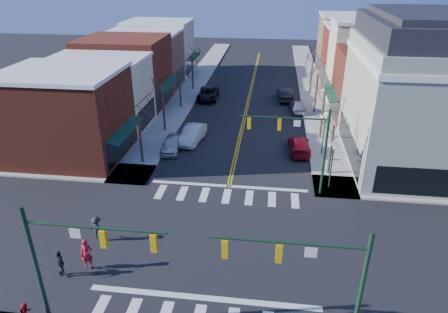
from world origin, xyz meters
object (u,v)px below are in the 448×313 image
(car_left_mid, at_px, (192,134))
(car_right_near, at_px, (299,145))
(lamppost_midblock, at_px, (325,126))
(pedestrian_dark_b, at_px, (97,228))
(car_left_far, at_px, (208,94))
(car_right_mid, at_px, (298,106))
(car_left_near, at_px, (172,144))
(pedestrian_dark_a, at_px, (60,263))
(car_right_far, at_px, (285,94))
(victorian_corner, at_px, (428,93))
(pedestrian_red_a, at_px, (87,254))
(lamppost_corner, at_px, (333,156))

(car_left_mid, bearing_deg, car_right_near, 1.81)
(lamppost_midblock, relative_size, pedestrian_dark_b, 2.58)
(car_left_mid, relative_size, car_left_far, 0.89)
(lamppost_midblock, distance_m, car_right_mid, 12.49)
(car_left_far, bearing_deg, car_left_near, -94.77)
(pedestrian_dark_a, bearing_deg, car_left_near, 128.85)
(car_left_mid, xyz_separation_m, car_right_far, (9.60, 15.23, -0.01))
(car_right_mid, height_order, pedestrian_dark_b, pedestrian_dark_b)
(lamppost_midblock, bearing_deg, pedestrian_dark_b, -136.16)
(victorian_corner, xyz_separation_m, pedestrian_red_a, (-23.80, -17.62, -5.54))
(victorian_corner, xyz_separation_m, car_left_far, (-22.02, 16.36, -5.89))
(car_right_near, bearing_deg, lamppost_midblock, 167.74)
(car_right_near, xyz_separation_m, car_right_mid, (0.36, 11.77, -0.00))
(lamppost_corner, distance_m, car_left_near, 15.77)
(lamppost_midblock, bearing_deg, victorian_corner, -3.45)
(car_right_mid, bearing_deg, car_right_far, -75.25)
(car_left_mid, height_order, pedestrian_dark_b, pedestrian_dark_b)
(car_left_mid, relative_size, car_right_near, 1.00)
(victorian_corner, xyz_separation_m, car_left_near, (-22.90, -0.46, -5.93))
(lamppost_midblock, height_order, car_left_near, lamppost_midblock)
(car_right_far, bearing_deg, pedestrian_red_a, 63.87)
(lamppost_corner, height_order, pedestrian_dark_b, lamppost_corner)
(car_left_near, bearing_deg, lamppost_midblock, 0.94)
(car_left_far, distance_m, pedestrian_red_a, 34.03)
(car_left_mid, height_order, car_right_near, car_left_mid)
(car_right_far, xyz_separation_m, pedestrian_dark_b, (-12.63, -32.12, 0.18))
(victorian_corner, xyz_separation_m, lamppost_midblock, (-8.30, 0.50, -3.70))
(lamppost_midblock, xyz_separation_m, pedestrian_red_a, (-15.50, -18.12, -1.85))
(car_right_mid, bearing_deg, pedestrian_dark_b, 58.13)
(car_right_near, bearing_deg, car_right_far, -87.79)
(car_left_near, height_order, car_left_mid, car_left_mid)
(car_left_near, xyz_separation_m, pedestrian_dark_b, (-1.43, -14.43, 0.26))
(car_right_near, height_order, pedestrian_dark_b, pedestrian_dark_b)
(lamppost_midblock, height_order, car_left_mid, lamppost_midblock)
(lamppost_corner, relative_size, pedestrian_red_a, 2.24)
(pedestrian_dark_a, bearing_deg, car_left_far, 130.80)
(lamppost_corner, bearing_deg, car_right_near, 107.41)
(car_left_far, height_order, pedestrian_dark_b, pedestrian_dark_b)
(lamppost_corner, xyz_separation_m, car_left_mid, (-13.00, 8.00, -2.15))
(car_right_far, bearing_deg, car_left_mid, 50.79)
(car_left_mid, xyz_separation_m, pedestrian_dark_a, (-3.81, -20.39, 0.15))
(lamppost_midblock, bearing_deg, car_left_near, -176.22)
(car_left_far, xyz_separation_m, pedestrian_red_a, (-1.78, -33.99, 0.35))
(victorian_corner, height_order, car_left_far, victorian_corner)
(victorian_corner, height_order, pedestrian_dark_a, victorian_corner)
(lamppost_midblock, bearing_deg, pedestrian_red_a, -130.54)
(car_left_far, bearing_deg, pedestrian_dark_a, -96.85)
(lamppost_corner, relative_size, car_right_far, 0.89)
(car_left_near, height_order, pedestrian_dark_b, pedestrian_dark_b)
(car_left_near, bearing_deg, car_left_far, 84.19)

